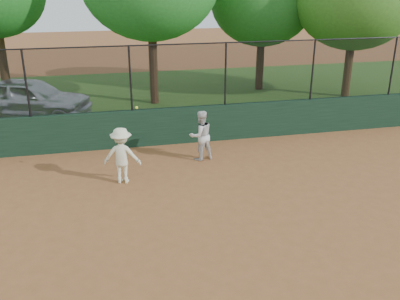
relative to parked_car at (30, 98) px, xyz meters
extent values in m
plane|color=#94582F|center=(4.05, -9.96, -0.78)|extent=(80.00, 80.00, 0.00)
cube|color=#163120|center=(4.05, -3.96, -0.18)|extent=(26.00, 0.20, 1.20)
cube|color=#274D18|center=(4.05, 2.04, -0.78)|extent=(36.00, 12.00, 0.01)
imported|color=#B0B4BA|center=(0.00, 0.00, 0.00)|extent=(4.92, 3.23, 1.56)
imported|color=silver|center=(5.40, -5.48, -0.03)|extent=(0.84, 0.73, 1.49)
imported|color=#E9E9C6|center=(3.04, -6.58, -0.03)|extent=(1.08, 0.78, 1.50)
sphere|color=#F8FF38|center=(3.47, -6.84, 1.31)|extent=(0.07, 0.07, 0.07)
cube|color=black|center=(4.05, -3.96, 1.42)|extent=(26.00, 0.02, 2.00)
cylinder|color=black|center=(4.05, -3.96, 2.40)|extent=(26.00, 0.04, 0.04)
cylinder|color=black|center=(0.55, -3.96, 1.42)|extent=(0.06, 0.06, 2.00)
cylinder|color=black|center=(3.55, -3.96, 1.42)|extent=(0.06, 0.06, 2.00)
cylinder|color=black|center=(6.55, -3.96, 1.42)|extent=(0.06, 0.06, 2.00)
cylinder|color=black|center=(9.55, -3.96, 1.42)|extent=(0.06, 0.06, 2.00)
cylinder|color=black|center=(12.55, -3.96, 1.42)|extent=(0.06, 0.06, 2.00)
cylinder|color=#463018|center=(-1.24, 2.60, 0.68)|extent=(0.36, 0.36, 2.92)
cylinder|color=#422917|center=(4.89, 1.19, 0.65)|extent=(0.36, 0.36, 2.86)
cylinder|color=#3D2814|center=(10.15, 2.59, 0.35)|extent=(0.36, 0.36, 2.26)
ellipsoid|color=#23601F|center=(10.15, 2.59, 3.34)|extent=(4.80, 4.36, 4.14)
cylinder|color=#4D321B|center=(13.50, 0.39, 0.38)|extent=(0.36, 0.36, 2.33)
camera|label=1|loc=(2.64, -17.46, 4.29)|focal=40.00mm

